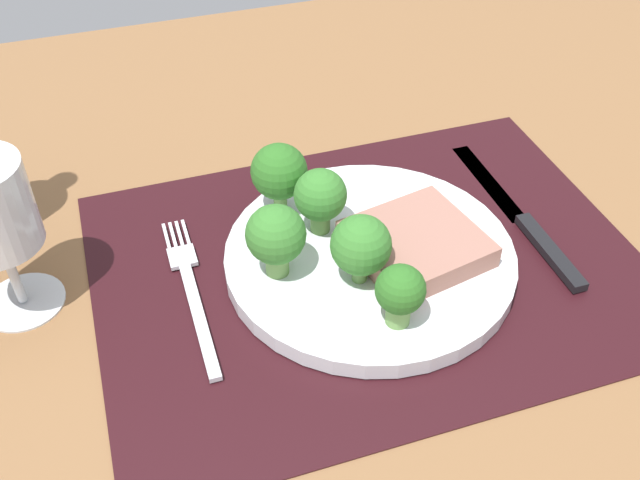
{
  "coord_description": "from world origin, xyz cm",
  "views": [
    {
      "loc": [
        -18.87,
        -43.51,
        45.3
      ],
      "look_at": [
        -3.71,
        2.69,
        1.9
      ],
      "focal_mm": 41.28,
      "sensor_mm": 36.0,
      "label": 1
    }
  ],
  "objects_px": {
    "fork": "(191,290)",
    "knife": "(525,222)",
    "steak": "(416,244)",
    "plate": "(370,257)"
  },
  "relations": [
    {
      "from": "steak",
      "to": "knife",
      "type": "bearing_deg",
      "value": 9.23
    },
    {
      "from": "steak",
      "to": "knife",
      "type": "height_order",
      "value": "steak"
    },
    {
      "from": "fork",
      "to": "steak",
      "type": "bearing_deg",
      "value": -6.26
    },
    {
      "from": "steak",
      "to": "fork",
      "type": "xyz_separation_m",
      "value": [
        -0.19,
        0.03,
        -0.02
      ]
    },
    {
      "from": "fork",
      "to": "knife",
      "type": "relative_size",
      "value": 0.83
    },
    {
      "from": "plate",
      "to": "knife",
      "type": "bearing_deg",
      "value": 1.92
    },
    {
      "from": "plate",
      "to": "fork",
      "type": "xyz_separation_m",
      "value": [
        -0.16,
        0.01,
        -0.01
      ]
    },
    {
      "from": "fork",
      "to": "knife",
      "type": "height_order",
      "value": "knife"
    },
    {
      "from": "steak",
      "to": "knife",
      "type": "relative_size",
      "value": 0.45
    },
    {
      "from": "plate",
      "to": "knife",
      "type": "height_order",
      "value": "plate"
    }
  ]
}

